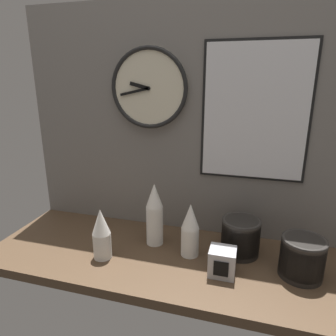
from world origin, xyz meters
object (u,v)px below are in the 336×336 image
at_px(napkin_dispenser, 222,262).
at_px(bowl_stack_far_right, 302,256).
at_px(bowl_stack_right, 240,236).
at_px(menu_board, 255,113).
at_px(wall_clock, 149,88).
at_px(cup_stack_center_left, 101,234).
at_px(cup_stack_center_right, 190,230).
at_px(cup_stack_center, 155,214).

bearing_deg(napkin_dispenser, bowl_stack_far_right, 14.75).
distance_m(bowl_stack_right, menu_board, 0.52).
height_order(bowl_stack_far_right, napkin_dispenser, bowl_stack_far_right).
xyz_separation_m(wall_clock, menu_board, (0.47, 0.01, -0.09)).
bearing_deg(cup_stack_center_left, napkin_dispenser, 2.63).
height_order(cup_stack_center_left, wall_clock, wall_clock).
bearing_deg(cup_stack_center_left, cup_stack_center_right, 18.95).
distance_m(cup_stack_center_right, cup_stack_center_left, 0.37).
relative_size(cup_stack_center_left, napkin_dispenser, 2.08).
xyz_separation_m(cup_stack_center_left, wall_clock, (0.10, 0.33, 0.57)).
bearing_deg(cup_stack_center_right, napkin_dispenser, -33.40).
bearing_deg(bowl_stack_right, cup_stack_center, -176.85).
relative_size(cup_stack_center, bowl_stack_right, 1.76).
distance_m(cup_stack_center_right, napkin_dispenser, 0.19).
xyz_separation_m(cup_stack_center_left, napkin_dispenser, (0.49, 0.02, -0.06)).
distance_m(wall_clock, napkin_dispenser, 0.80).
xyz_separation_m(bowl_stack_right, wall_clock, (-0.45, 0.14, 0.60)).
xyz_separation_m(bowl_stack_far_right, bowl_stack_right, (-0.23, 0.09, 0.00)).
height_order(bowl_stack_far_right, menu_board, menu_board).
bearing_deg(bowl_stack_far_right, bowl_stack_right, 158.79).
bearing_deg(cup_stack_center, wall_clock, 114.26).
bearing_deg(cup_stack_center, cup_stack_center_right, -15.57).
distance_m(cup_stack_center_left, bowl_stack_right, 0.58).
height_order(cup_stack_center, bowl_stack_far_right, cup_stack_center).
xyz_separation_m(cup_stack_center, napkin_dispenser, (0.32, -0.14, -0.09)).
height_order(bowl_stack_right, wall_clock, wall_clock).
distance_m(wall_clock, menu_board, 0.48).
bearing_deg(wall_clock, menu_board, 1.09).
relative_size(menu_board, napkin_dispenser, 5.56).
xyz_separation_m(bowl_stack_right, menu_board, (0.02, 0.15, 0.50)).
relative_size(bowl_stack_far_right, bowl_stack_right, 1.00).
bearing_deg(menu_board, cup_stack_center_left, -149.28).
height_order(cup_stack_center_right, wall_clock, wall_clock).
relative_size(bowl_stack_right, menu_board, 0.28).
bearing_deg(menu_board, bowl_stack_right, -96.55).
xyz_separation_m(cup_stack_center, menu_board, (0.39, 0.17, 0.44)).
relative_size(cup_stack_center_left, bowl_stack_far_right, 1.34).
bearing_deg(menu_board, cup_stack_center, -156.54).
xyz_separation_m(bowl_stack_far_right, wall_clock, (-0.68, 0.23, 0.60)).
relative_size(cup_stack_center_right, wall_clock, 0.64).
distance_m(bowl_stack_right, wall_clock, 0.76).
height_order(cup_stack_center_right, bowl_stack_far_right, cup_stack_center_right).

